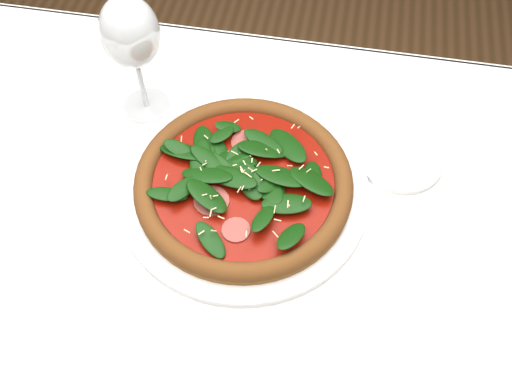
# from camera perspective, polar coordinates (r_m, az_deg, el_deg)

# --- Properties ---
(ground) EXTENTS (6.00, 6.00, 0.00)m
(ground) POSITION_cam_1_polar(r_m,az_deg,el_deg) (1.57, -3.51, -16.19)
(ground) COLOR brown
(ground) RESTS_ON ground
(dining_table) EXTENTS (1.21, 0.81, 0.75)m
(dining_table) POSITION_cam_1_polar(r_m,az_deg,el_deg) (0.98, -5.45, -4.45)
(dining_table) COLOR white
(dining_table) RESTS_ON ground
(plate) EXTENTS (0.39, 0.39, 0.02)m
(plate) POSITION_cam_1_polar(r_m,az_deg,el_deg) (0.89, -1.23, 0.35)
(plate) COLOR silver
(plate) RESTS_ON dining_table
(pizza) EXTENTS (0.40, 0.40, 0.04)m
(pizza) POSITION_cam_1_polar(r_m,az_deg,el_deg) (0.88, -1.26, 1.18)
(pizza) COLOR #986124
(pizza) RESTS_ON plate
(wine_glass) EXTENTS (0.09, 0.09, 0.23)m
(wine_glass) POSITION_cam_1_polar(r_m,az_deg,el_deg) (0.92, -12.46, 15.07)
(wine_glass) COLOR silver
(wine_glass) RESTS_ON dining_table
(saucer_far) EXTENTS (0.14, 0.14, 0.01)m
(saucer_far) POSITION_cam_1_polar(r_m,az_deg,el_deg) (0.96, 14.22, 3.33)
(saucer_far) COLOR silver
(saucer_far) RESTS_ON dining_table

